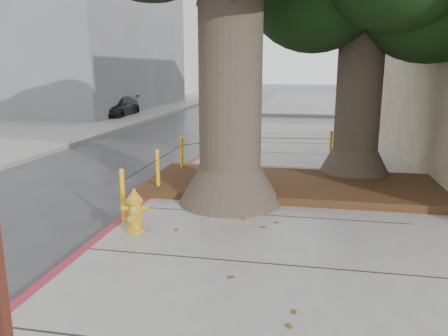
{
  "coord_description": "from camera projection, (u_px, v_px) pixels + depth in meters",
  "views": [
    {
      "loc": [
        1.16,
        -5.51,
        2.76
      ],
      "look_at": [
        -0.2,
        1.54,
        1.1
      ],
      "focal_mm": 35.0,
      "sensor_mm": 36.0,
      "label": 1
    }
  ],
  "objects": [
    {
      "name": "car_silver",
      "position": [
        399.0,
        110.0,
        21.96
      ],
      "size": [
        4.1,
        2.01,
        1.35
      ],
      "primitive_type": "imported",
      "rotation": [
        0.0,
        0.0,
        1.46
      ],
      "color": "#B5B5BB",
      "rests_on": "ground"
    },
    {
      "name": "sidewalk_far",
      "position": [
        372.0,
        103.0,
        33.69
      ],
      "size": [
        16.0,
        20.0,
        0.15
      ],
      "primitive_type": "cube",
      "color": "slate",
      "rests_on": "ground"
    },
    {
      "name": "building_far_grey",
      "position": [
        61.0,
        17.0,
        28.57
      ],
      "size": [
        12.0,
        16.0,
        12.0
      ],
      "primitive_type": "cube",
      "color": "slate",
      "rests_on": "ground"
    },
    {
      "name": "planter_bed",
      "position": [
        293.0,
        185.0,
        9.62
      ],
      "size": [
        6.4,
        2.6,
        0.16
      ],
      "primitive_type": "cube",
      "color": "black",
      "rests_on": "sidewalk_main"
    },
    {
      "name": "car_dark",
      "position": [
        116.0,
        107.0,
        24.47
      ],
      "size": [
        1.89,
        4.2,
        1.2
      ],
      "primitive_type": "imported",
      "rotation": [
        0.0,
        0.0,
        0.05
      ],
      "color": "black",
      "rests_on": "ground"
    },
    {
      "name": "building_far_white",
      "position": [
        153.0,
        26.0,
        50.61
      ],
      "size": [
        12.0,
        18.0,
        15.0
      ],
      "primitive_type": "cube",
      "color": "silver",
      "rests_on": "ground"
    },
    {
      "name": "curb_red",
      "position": [
        146.0,
        203.0,
        8.85
      ],
      "size": [
        0.14,
        26.0,
        0.16
      ],
      "primitive_type": "cube",
      "color": "maroon",
      "rests_on": "ground"
    },
    {
      "name": "bollard_ring",
      "position": [
        219.0,
        158.0,
        10.3
      ],
      "size": [
        3.79,
        5.39,
        0.95
      ],
      "color": "#F9AC0D",
      "rests_on": "sidewalk_main"
    },
    {
      "name": "ground",
      "position": [
        217.0,
        269.0,
        6.1
      ],
      "size": [
        140.0,
        140.0,
        0.0
      ],
      "primitive_type": "plane",
      "color": "#28282B",
      "rests_on": "ground"
    },
    {
      "name": "fire_hydrant",
      "position": [
        135.0,
        211.0,
        7.03
      ],
      "size": [
        0.38,
        0.36,
        0.72
      ],
      "rotation": [
        0.0,
        0.0,
        0.19
      ],
      "color": "gold",
      "rests_on": "sidewalk_main"
    }
  ]
}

